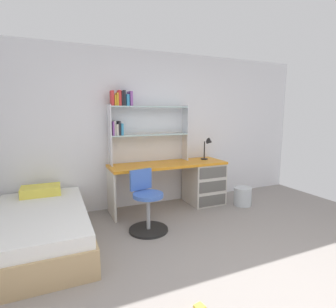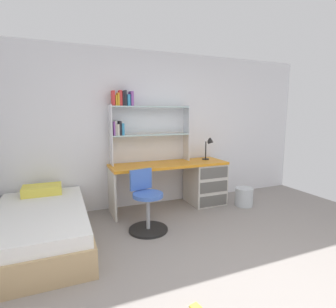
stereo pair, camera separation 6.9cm
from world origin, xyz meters
name	(u,v)px [view 2 (the right image)]	position (x,y,z in m)	size (l,w,h in m)	color
ground_plane	(279,308)	(0.00, 0.00, -0.01)	(5.76, 6.54, 0.02)	gray
room_shell	(90,141)	(-1.28, 1.31, 1.28)	(5.76, 6.54, 2.55)	silver
desk	(196,180)	(0.56, 2.44, 0.41)	(1.91, 0.61, 0.75)	orange
bookshelf_hutch	(139,120)	(-0.38, 2.63, 1.45)	(1.31, 0.22, 1.15)	silver
desk_lamp	(210,145)	(0.84, 2.48, 1.00)	(0.20, 0.17, 0.38)	black
swivel_chair	(147,207)	(-0.54, 1.77, 0.32)	(0.52, 0.52, 0.81)	black
bed_platform	(41,227)	(-1.83, 1.85, 0.22)	(1.07, 1.82, 0.56)	tan
waste_bin	(244,197)	(1.27, 2.04, 0.15)	(0.30, 0.30, 0.31)	silver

